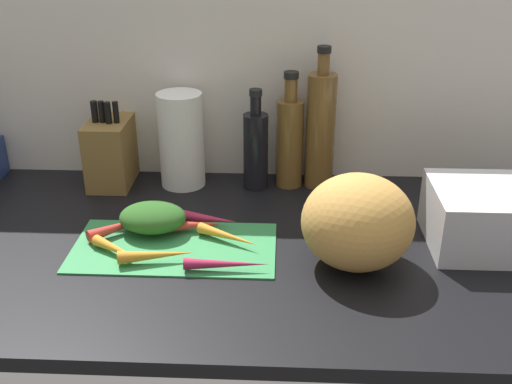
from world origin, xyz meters
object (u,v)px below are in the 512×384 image
paper_towel_roll (181,140)px  bottle_1 (290,140)px  carrot_5 (118,250)px  carrot_3 (123,225)px  carrot_6 (156,255)px  bottle_0 (256,149)px  carrot_1 (228,236)px  bottle_2 (320,129)px  knife_block (111,152)px  dish_rack (500,217)px  carrot_2 (208,218)px  cutting_board (174,247)px  carrot_0 (195,225)px  winter_squash (358,222)px  carrot_4 (227,264)px

paper_towel_roll → bottle_1: (27.84, 1.08, 0.10)cm
carrot_5 → carrot_3: bearing=97.9°
carrot_6 → bottle_0: (18.63, 38.95, 8.51)cm
carrot_1 → bottle_2: 40.84cm
carrot_3 → knife_block: bearing=108.9°
carrot_6 → dish_rack: size_ratio=0.52×
carrot_2 → dish_rack: (63.69, -4.80, 4.36)cm
paper_towel_roll → cutting_board: bearing=-84.6°
carrot_0 → carrot_1: 9.00cm
winter_squash → bottle_2: bottle_2 is taller
paper_towel_roll → bottle_1: bottle_1 is taller
bottle_0 → carrot_6: bearing=-115.6°
bottle_2 → bottle_1: bearing=-179.0°
knife_block → bottle_1: bottle_1 is taller
carrot_6 → bottle_1: 50.31cm
carrot_0 → bottle_1: bottle_1 is taller
knife_block → winter_squash: bearing=-32.3°
carrot_4 → winter_squash: 27.53cm
carrot_3 → carrot_6: size_ratio=1.09×
bottle_1 → bottle_2: size_ratio=0.83×
bottle_0 → knife_block: bearing=178.5°
carrot_2 → bottle_0: bottle_0 is taller
cutting_board → carrot_2: size_ratio=3.19×
carrot_3 → knife_block: 29.88cm
bottle_0 → dish_rack: bearing=-27.0°
bottle_2 → carrot_2: bearing=-136.8°
carrot_2 → knife_block: bearing=139.9°
carrot_4 → carrot_5: size_ratio=1.21×
carrot_4 → carrot_6: carrot_6 is taller
carrot_1 → bottle_1: bearing=67.6°
carrot_4 → bottle_0: size_ratio=0.66×
carrot_0 → knife_block: knife_block is taller
carrot_5 → bottle_0: bottle_0 is taller
carrot_5 → winter_squash: 49.72cm
carrot_5 → paper_towel_roll: (7.79, 37.98, 10.35)cm
carrot_3 → dish_rack: size_ratio=0.56×
carrot_0 → bottle_0: bearing=64.1°
carrot_3 → carrot_4: carrot_3 is taller
carrot_5 → paper_towel_roll: bearing=78.4°
carrot_4 → carrot_6: 14.93cm
carrot_1 → paper_towel_roll: (-14.57, 31.10, 10.31)cm
knife_block → bottle_2: (54.25, 1.21, 6.68)cm
carrot_0 → carrot_3: bearing=-176.6°
carrot_5 → carrot_6: bearing=-13.2°
cutting_board → paper_towel_roll: paper_towel_roll is taller
carrot_3 → bottle_1: bottle_1 is taller
winter_squash → knife_block: (-59.97, 37.85, -0.96)cm
carrot_6 → bottle_2: size_ratio=0.42×
winter_squash → knife_block: size_ratio=1.00×
carrot_0 → dish_rack: bearing=-1.5°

